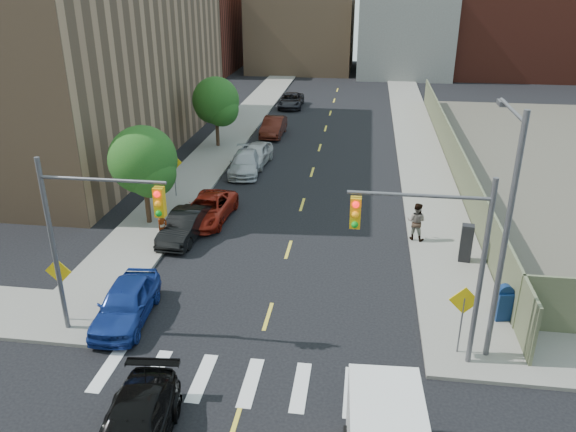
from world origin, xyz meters
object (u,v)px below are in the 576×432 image
(parked_car_black, at_px, (185,226))
(parked_car_white, at_px, (256,154))
(pedestrian_east, at_px, (416,221))
(parked_car_blue, at_px, (126,303))
(parked_car_grey, at_px, (291,100))
(parked_car_silver, at_px, (245,163))
(mailbox, at_px, (503,302))
(parked_car_red, at_px, (208,209))
(payphone, at_px, (466,243))
(pedestrian_west, at_px, (162,228))
(parked_car_maroon, at_px, (273,127))

(parked_car_black, height_order, parked_car_white, parked_car_white)
(parked_car_white, bearing_deg, pedestrian_east, -42.48)
(parked_car_blue, bearing_deg, parked_car_grey, 83.66)
(parked_car_grey, bearing_deg, parked_car_silver, -92.20)
(parked_car_black, height_order, mailbox, mailbox)
(parked_car_white, xyz_separation_m, pedestrian_east, (10.50, -11.32, 0.37))
(parked_car_blue, height_order, parked_car_grey, parked_car_blue)
(parked_car_red, bearing_deg, parked_car_grey, 92.03)
(parked_car_red, height_order, payphone, payphone)
(parked_car_blue, relative_size, parked_car_grey, 0.90)
(parked_car_blue, relative_size, parked_car_white, 1.02)
(pedestrian_west, bearing_deg, parked_car_white, 10.82)
(parked_car_black, distance_m, mailbox, 15.74)
(mailbox, xyz_separation_m, payphone, (-0.73, 4.81, 0.19))
(parked_car_red, xyz_separation_m, payphone, (13.40, -3.24, 0.38))
(parked_car_red, xyz_separation_m, parked_car_grey, (0.73, 29.10, 0.01))
(parked_car_red, bearing_deg, payphone, -10.12)
(payphone, bearing_deg, parked_car_blue, -146.60)
(parked_car_grey, distance_m, pedestrian_west, 32.64)
(parked_car_blue, relative_size, parked_car_black, 1.05)
(parked_car_black, distance_m, pedestrian_east, 11.87)
(parked_car_silver, xyz_separation_m, parked_car_white, (0.37, 1.88, 0.05))
(parked_car_black, bearing_deg, parked_car_maroon, 90.48)
(pedestrian_east, bearing_deg, pedestrian_west, 29.35)
(parked_car_silver, height_order, parked_car_maroon, parked_car_maroon)
(parked_car_black, distance_m, parked_car_maroon, 20.50)
(parked_car_black, height_order, pedestrian_west, pedestrian_west)
(mailbox, bearing_deg, parked_car_maroon, 102.83)
(mailbox, bearing_deg, payphone, 84.25)
(parked_car_silver, xyz_separation_m, mailbox, (13.77, -16.31, 0.17))
(parked_car_silver, height_order, mailbox, mailbox)
(mailbox, bearing_deg, parked_car_white, 112.00)
(parked_car_silver, height_order, pedestrian_west, pedestrian_west)
(parked_car_silver, relative_size, parked_car_grey, 0.97)
(parked_car_blue, bearing_deg, payphone, 21.32)
(parked_car_grey, distance_m, payphone, 34.74)
(pedestrian_east, bearing_deg, parked_car_blue, 55.76)
(parked_car_white, height_order, payphone, payphone)
(parked_car_grey, bearing_deg, pedestrian_east, -72.06)
(parked_car_blue, xyz_separation_m, parked_car_red, (0.57, 9.98, -0.09))
(parked_car_white, relative_size, pedestrian_west, 2.59)
(parked_car_white, distance_m, pedestrian_east, 15.44)
(parked_car_red, height_order, pedestrian_west, pedestrian_west)
(parked_car_maroon, height_order, parked_car_grey, parked_car_maroon)
(parked_car_black, relative_size, pedestrian_east, 2.22)
(parked_car_black, distance_m, parked_car_red, 2.50)
(parked_car_blue, distance_m, parked_car_white, 20.17)
(parked_car_red, relative_size, pedestrian_west, 2.88)
(parked_car_white, height_order, pedestrian_east, pedestrian_east)
(parked_car_maroon, bearing_deg, pedestrian_east, -60.41)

